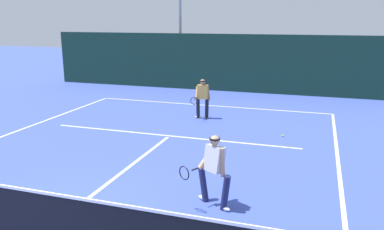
# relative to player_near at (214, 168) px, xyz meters

# --- Properties ---
(court_line_baseline_far) EXTENTS (10.51, 0.10, 0.01)m
(court_line_baseline_far) POSITION_rel_player_near_xyz_m (-2.67, 9.19, -0.83)
(court_line_baseline_far) COLOR white
(court_line_baseline_far) RESTS_ON ground_plane
(court_line_service) EXTENTS (8.57, 0.10, 0.01)m
(court_line_service) POSITION_rel_player_near_xyz_m (-2.67, 4.31, -0.83)
(court_line_service) COLOR white
(court_line_service) RESTS_ON ground_plane
(court_line_centre) EXTENTS (0.10, 6.40, 0.01)m
(court_line_centre) POSITION_rel_player_near_xyz_m (-2.67, 0.94, -0.83)
(court_line_centre) COLOR white
(court_line_centre) RESTS_ON ground_plane
(tennis_net) EXTENTS (11.51, 0.09, 1.11)m
(tennis_net) POSITION_rel_player_near_xyz_m (-2.67, -2.26, -0.33)
(tennis_net) COLOR #1E4723
(tennis_net) RESTS_ON ground_plane
(player_near) EXTENTS (1.07, 0.81, 1.53)m
(player_near) POSITION_rel_player_near_xyz_m (0.00, 0.00, 0.00)
(player_near) COLOR #1E234C
(player_near) RESTS_ON ground_plane
(player_far) EXTENTS (0.63, 0.90, 1.54)m
(player_far) POSITION_rel_player_near_xyz_m (-2.31, 6.92, 0.01)
(player_far) COLOR black
(player_far) RESTS_ON ground_plane
(tennis_ball) EXTENTS (0.07, 0.07, 0.07)m
(tennis_ball) POSITION_rel_player_near_xyz_m (0.93, 5.40, -0.80)
(tennis_ball) COLOR #D1E033
(tennis_ball) RESTS_ON ground_plane
(back_fence_windscreen) EXTENTS (20.65, 0.12, 3.03)m
(back_fence_windscreen) POSITION_rel_player_near_xyz_m (-2.67, 12.94, 0.68)
(back_fence_windscreen) COLOR #153328
(back_fence_windscreen) RESTS_ON ground_plane
(light_pole) EXTENTS (0.55, 0.44, 7.25)m
(light_pole) POSITION_rel_player_near_xyz_m (-5.92, 14.46, 3.63)
(light_pole) COLOR #9EA39E
(light_pole) RESTS_ON ground_plane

